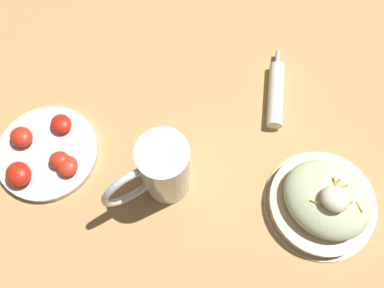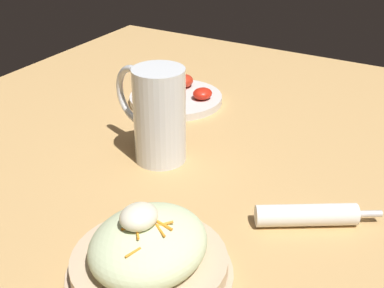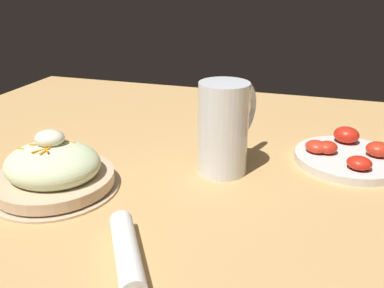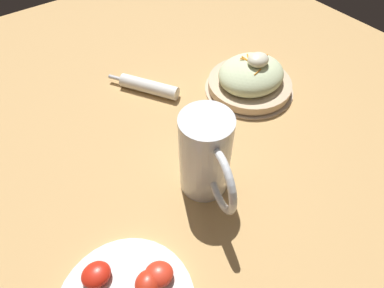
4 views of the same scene
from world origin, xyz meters
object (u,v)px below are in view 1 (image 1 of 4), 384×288
(salad_plate, at_px, (324,201))
(napkin_roll, at_px, (276,94))
(beer_mug, at_px, (163,172))
(tomato_plate, at_px, (46,153))

(salad_plate, bearing_deg, napkin_roll, -34.97)
(beer_mug, bearing_deg, napkin_roll, -101.06)
(salad_plate, relative_size, tomato_plate, 1.06)
(napkin_roll, bearing_deg, salad_plate, 145.03)
(beer_mug, distance_m, napkin_roll, 0.30)
(salad_plate, bearing_deg, tomato_plate, 28.27)
(salad_plate, xyz_separation_m, beer_mug, (0.25, 0.15, 0.04))
(salad_plate, height_order, napkin_roll, salad_plate)
(beer_mug, xyz_separation_m, napkin_roll, (-0.06, -0.29, -0.06))
(beer_mug, bearing_deg, tomato_plate, 25.33)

